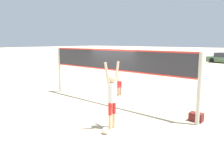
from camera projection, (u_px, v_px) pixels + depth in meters
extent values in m
plane|color=#C6B28C|center=(112.00, 104.00, 10.09)|extent=(200.00, 200.00, 0.00)
cylinder|color=beige|center=(60.00, 70.00, 12.38)|extent=(0.14, 0.14, 2.53)
cylinder|color=beige|center=(199.00, 89.00, 7.43)|extent=(0.14, 0.14, 2.53)
cube|color=#2D2D33|center=(112.00, 60.00, 9.78)|extent=(7.64, 0.02, 0.95)
cube|color=red|center=(112.00, 50.00, 9.72)|extent=(7.64, 0.03, 0.06)
cube|color=red|center=(112.00, 70.00, 9.85)|extent=(7.64, 0.03, 0.06)
cylinder|color=beige|center=(110.00, 122.00, 7.16)|extent=(0.11, 0.11, 0.50)
cylinder|color=red|center=(110.00, 109.00, 7.09)|extent=(0.12, 0.12, 0.41)
cylinder|color=beige|center=(114.00, 121.00, 7.31)|extent=(0.11, 0.11, 0.50)
cylinder|color=red|center=(114.00, 107.00, 7.24)|extent=(0.12, 0.12, 0.41)
cylinder|color=white|center=(112.00, 92.00, 7.09)|extent=(0.28, 0.28, 0.65)
sphere|color=beige|center=(112.00, 79.00, 7.02)|extent=(0.25, 0.25, 0.25)
cylinder|color=beige|center=(107.00, 74.00, 6.80)|extent=(0.08, 0.23, 0.72)
cylinder|color=beige|center=(117.00, 72.00, 7.17)|extent=(0.08, 0.23, 0.72)
cylinder|color=tan|center=(121.00, 91.00, 11.75)|extent=(0.11, 0.11, 0.44)
cylinder|color=red|center=(121.00, 84.00, 11.69)|extent=(0.12, 0.12, 0.36)
cylinder|color=tan|center=(118.00, 92.00, 11.60)|extent=(0.11, 0.11, 0.44)
cylinder|color=red|center=(118.00, 84.00, 11.54)|extent=(0.12, 0.12, 0.36)
cylinder|color=white|center=(119.00, 76.00, 11.55)|extent=(0.28, 0.28, 0.57)
sphere|color=tan|center=(119.00, 68.00, 11.49)|extent=(0.22, 0.22, 0.22)
cylinder|color=tan|center=(122.00, 65.00, 11.64)|extent=(0.08, 0.21, 0.64)
cylinder|color=tan|center=(117.00, 65.00, 11.28)|extent=(0.08, 0.21, 0.64)
sphere|color=silver|center=(105.00, 130.00, 6.85)|extent=(0.22, 0.22, 0.22)
cube|color=maroon|center=(196.00, 117.00, 7.93)|extent=(0.46, 0.33, 0.31)
cube|color=#2D333D|center=(224.00, 55.00, 29.29)|extent=(2.43, 2.17, 0.57)
cylinder|color=black|center=(219.00, 60.00, 30.89)|extent=(0.67, 0.36, 0.64)
cylinder|color=black|center=(212.00, 60.00, 29.84)|extent=(0.67, 0.36, 0.64)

